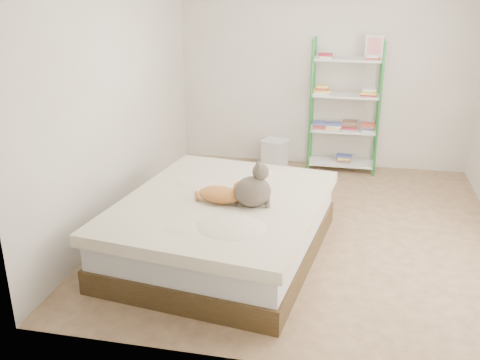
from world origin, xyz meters
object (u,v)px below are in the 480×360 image
(grey_cat, at_px, (253,185))
(shelf_unit, at_px, (345,108))
(orange_cat, at_px, (220,192))
(bed, at_px, (223,226))
(white_bin, at_px, (275,153))
(cardboard_box, at_px, (289,187))

(grey_cat, relative_size, shelf_unit, 0.22)
(orange_cat, distance_m, shelf_unit, 2.82)
(bed, height_order, white_bin, bed)
(orange_cat, distance_m, white_bin, 2.64)
(bed, bearing_deg, grey_cat, -10.50)
(cardboard_box, distance_m, white_bin, 1.19)
(bed, distance_m, white_bin, 2.53)
(orange_cat, height_order, cardboard_box, orange_cat)
(bed, bearing_deg, cardboard_box, 80.03)
(cardboard_box, height_order, white_bin, cardboard_box)
(cardboard_box, bearing_deg, bed, -115.46)
(bed, distance_m, orange_cat, 0.37)
(bed, relative_size, shelf_unit, 1.34)
(orange_cat, bearing_deg, bed, 91.37)
(orange_cat, bearing_deg, shelf_unit, 74.99)
(grey_cat, relative_size, cardboard_box, 0.79)
(bed, height_order, cardboard_box, bed)
(orange_cat, xyz_separation_m, grey_cat, (0.30, -0.03, 0.10))
(bed, xyz_separation_m, shelf_unit, (1.00, 2.56, 0.57))
(orange_cat, height_order, shelf_unit, shelf_unit)
(orange_cat, relative_size, shelf_unit, 0.26)
(bed, relative_size, white_bin, 5.99)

